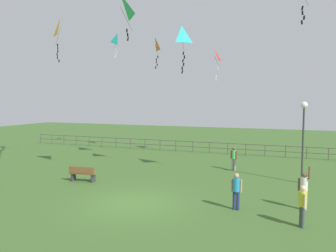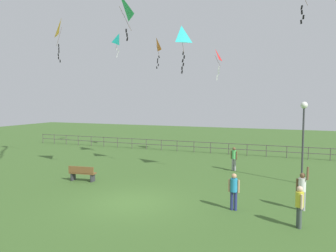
{
  "view_description": "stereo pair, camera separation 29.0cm",
  "coord_description": "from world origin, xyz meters",
  "px_view_note": "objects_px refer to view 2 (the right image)",
  "views": [
    {
      "loc": [
        6.21,
        -12.12,
        4.46
      ],
      "look_at": [
        -0.89,
        6.62,
        2.85
      ],
      "focal_mm": 33.9,
      "sensor_mm": 36.0,
      "label": 1
    },
    {
      "loc": [
        6.48,
        -12.01,
        4.46
      ],
      "look_at": [
        -0.89,
        6.62,
        2.85
      ],
      "focal_mm": 33.9,
      "sensor_mm": 36.0,
      "label": 2
    }
  ],
  "objects_px": {
    "park_bench": "(82,173)",
    "kite_0": "(156,45)",
    "person_1": "(302,188)",
    "person_2": "(234,189)",
    "person_0": "(299,204)",
    "person_3": "(234,157)",
    "kite_6": "(215,57)",
    "lamppost": "(303,124)",
    "kite_2": "(120,7)",
    "kite_5": "(61,29)",
    "kite_7": "(182,38)",
    "kite_3": "(119,40)"
  },
  "relations": [
    {
      "from": "person_0",
      "to": "kite_5",
      "type": "relative_size",
      "value": 0.48
    },
    {
      "from": "park_bench",
      "to": "kite_6",
      "type": "xyz_separation_m",
      "value": [
        5.17,
        9.53,
        7.28
      ]
    },
    {
      "from": "lamppost",
      "to": "person_0",
      "type": "xyz_separation_m",
      "value": [
        -0.23,
        -6.47,
        -2.34
      ]
    },
    {
      "from": "person_1",
      "to": "person_3",
      "type": "distance_m",
      "value": 7.44
    },
    {
      "from": "person_2",
      "to": "kite_7",
      "type": "bearing_deg",
      "value": 127.12
    },
    {
      "from": "person_0",
      "to": "park_bench",
      "type": "bearing_deg",
      "value": 167.02
    },
    {
      "from": "kite_0",
      "to": "kite_5",
      "type": "relative_size",
      "value": 0.81
    },
    {
      "from": "park_bench",
      "to": "kite_7",
      "type": "distance_m",
      "value": 9.74
    },
    {
      "from": "kite_3",
      "to": "kite_5",
      "type": "height_order",
      "value": "kite_3"
    },
    {
      "from": "park_bench",
      "to": "person_3",
      "type": "relative_size",
      "value": 1.02
    },
    {
      "from": "kite_0",
      "to": "kite_3",
      "type": "distance_m",
      "value": 4.58
    },
    {
      "from": "kite_5",
      "to": "park_bench",
      "type": "bearing_deg",
      "value": -42.2
    },
    {
      "from": "kite_2",
      "to": "kite_7",
      "type": "height_order",
      "value": "kite_2"
    },
    {
      "from": "person_2",
      "to": "kite_0",
      "type": "bearing_deg",
      "value": 126.34
    },
    {
      "from": "person_1",
      "to": "kite_7",
      "type": "distance_m",
      "value": 10.93
    },
    {
      "from": "person_1",
      "to": "person_3",
      "type": "xyz_separation_m",
      "value": [
        -3.85,
        6.37,
        -0.05
      ]
    },
    {
      "from": "person_3",
      "to": "kite_3",
      "type": "relative_size",
      "value": 0.71
    },
    {
      "from": "park_bench",
      "to": "lamppost",
      "type": "bearing_deg",
      "value": 19.19
    },
    {
      "from": "person_3",
      "to": "kite_6",
      "type": "distance_m",
      "value": 8.12
    },
    {
      "from": "kite_5",
      "to": "kite_7",
      "type": "relative_size",
      "value": 1.11
    },
    {
      "from": "kite_5",
      "to": "kite_7",
      "type": "xyz_separation_m",
      "value": [
        9.13,
        -0.31,
        -1.33
      ]
    },
    {
      "from": "person_1",
      "to": "kite_6",
      "type": "distance_m",
      "value": 13.6
    },
    {
      "from": "person_0",
      "to": "person_1",
      "type": "xyz_separation_m",
      "value": [
        0.13,
        1.97,
        0.05
      ]
    },
    {
      "from": "lamppost",
      "to": "kite_3",
      "type": "relative_size",
      "value": 2.06
    },
    {
      "from": "kite_3",
      "to": "kite_6",
      "type": "distance_m",
      "value": 9.7
    },
    {
      "from": "lamppost",
      "to": "person_0",
      "type": "bearing_deg",
      "value": -92.05
    },
    {
      "from": "park_bench",
      "to": "kite_0",
      "type": "height_order",
      "value": "kite_0"
    },
    {
      "from": "kite_3",
      "to": "kite_7",
      "type": "height_order",
      "value": "kite_3"
    },
    {
      "from": "park_bench",
      "to": "person_0",
      "type": "xyz_separation_m",
      "value": [
        11.04,
        -2.55,
        0.39
      ]
    },
    {
      "from": "person_2",
      "to": "kite_5",
      "type": "height_order",
      "value": "kite_5"
    },
    {
      "from": "lamppost",
      "to": "person_3",
      "type": "height_order",
      "value": "lamppost"
    },
    {
      "from": "kite_7",
      "to": "park_bench",
      "type": "bearing_deg",
      "value": -137.99
    },
    {
      "from": "person_0",
      "to": "kite_0",
      "type": "height_order",
      "value": "kite_0"
    },
    {
      "from": "kite_7",
      "to": "kite_5",
      "type": "bearing_deg",
      "value": 178.03
    },
    {
      "from": "person_1",
      "to": "kite_7",
      "type": "bearing_deg",
      "value": 146.11
    },
    {
      "from": "person_3",
      "to": "kite_2",
      "type": "distance_m",
      "value": 11.2
    },
    {
      "from": "lamppost",
      "to": "kite_2",
      "type": "height_order",
      "value": "kite_2"
    },
    {
      "from": "person_0",
      "to": "kite_3",
      "type": "height_order",
      "value": "kite_3"
    },
    {
      "from": "lamppost",
      "to": "person_2",
      "type": "bearing_deg",
      "value": -115.97
    },
    {
      "from": "person_0",
      "to": "kite_2",
      "type": "height_order",
      "value": "kite_2"
    },
    {
      "from": "kite_3",
      "to": "kite_5",
      "type": "xyz_separation_m",
      "value": [
        -0.61,
        -7.0,
        -0.45
      ]
    },
    {
      "from": "person_1",
      "to": "kite_7",
      "type": "height_order",
      "value": "kite_7"
    },
    {
      "from": "person_2",
      "to": "lamppost",
      "type": "bearing_deg",
      "value": 64.03
    },
    {
      "from": "person_2",
      "to": "kite_2",
      "type": "bearing_deg",
      "value": 160.55
    },
    {
      "from": "person_0",
      "to": "kite_6",
      "type": "distance_m",
      "value": 15.1
    },
    {
      "from": "lamppost",
      "to": "person_1",
      "type": "distance_m",
      "value": 5.05
    },
    {
      "from": "kite_0",
      "to": "person_3",
      "type": "bearing_deg",
      "value": -29.9
    },
    {
      "from": "person_2",
      "to": "person_0",
      "type": "bearing_deg",
      "value": -21.72
    },
    {
      "from": "person_1",
      "to": "person_2",
      "type": "height_order",
      "value": "person_1"
    },
    {
      "from": "kite_6",
      "to": "person_1",
      "type": "bearing_deg",
      "value": -59.29
    }
  ]
}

